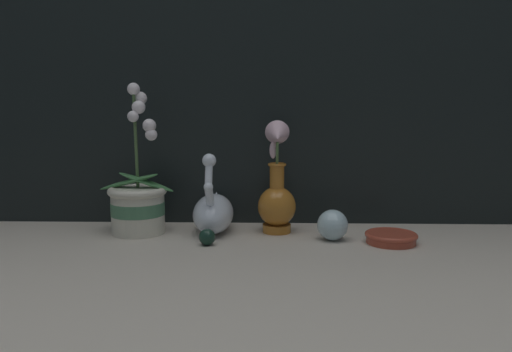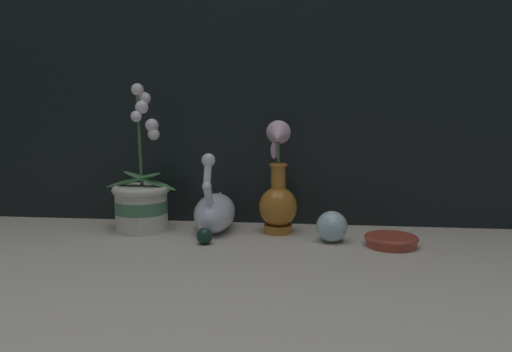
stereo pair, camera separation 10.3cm
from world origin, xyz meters
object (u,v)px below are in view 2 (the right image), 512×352
object	(u,v)px
swan_figurine	(215,211)
amber_dish	(391,240)
orchid_potted_plant	(142,199)
blue_vase	(278,195)
glass_sphere	(332,226)

from	to	relation	value
swan_figurine	amber_dish	bearing A→B (deg)	-12.36
orchid_potted_plant	swan_figurine	world-z (taller)	orchid_potted_plant
blue_vase	orchid_potted_plant	bearing A→B (deg)	-177.85
orchid_potted_plant	blue_vase	world-z (taller)	orchid_potted_plant
orchid_potted_plant	blue_vase	distance (m)	0.36
blue_vase	glass_sphere	world-z (taller)	blue_vase
blue_vase	amber_dish	size ratio (longest dim) A/B	2.34
swan_figurine	glass_sphere	bearing A→B (deg)	-13.23
glass_sphere	amber_dish	xyz separation A→B (m)	(0.14, -0.03, -0.02)
orchid_potted_plant	amber_dish	distance (m)	0.64
orchid_potted_plant	swan_figurine	size ratio (longest dim) A/B	1.79
amber_dish	blue_vase	bearing A→B (deg)	160.26
swan_figurine	glass_sphere	size ratio (longest dim) A/B	2.83
swan_figurine	amber_dish	distance (m)	0.45
blue_vase	glass_sphere	distance (m)	0.17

